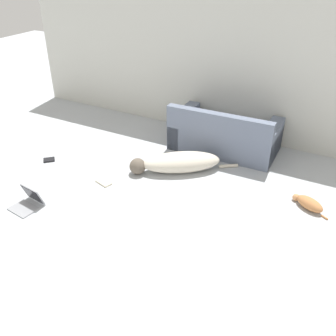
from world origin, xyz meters
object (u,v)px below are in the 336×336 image
at_px(couch, 224,135).
at_px(book_black, 49,160).
at_px(book_cream, 104,182).
at_px(laptop_open, 29,200).
at_px(cat, 309,203).
at_px(dog, 178,162).

bearing_deg(couch, book_black, 34.53).
relative_size(couch, book_cream, 6.48).
xyz_separation_m(couch, laptop_open, (-1.64, -2.64, -0.17)).
bearing_deg(laptop_open, cat, 34.61).
height_order(cat, book_black, cat).
distance_m(dog, cat, 1.89).
distance_m(dog, book_black, 2.03).
distance_m(couch, laptop_open, 3.11).
xyz_separation_m(couch, book_cream, (-1.12, -1.76, -0.24)).
relative_size(couch, dog, 1.20).
distance_m(cat, laptop_open, 3.57).
xyz_separation_m(couch, dog, (-0.35, -0.97, -0.11)).
height_order(book_black, book_cream, same).
bearing_deg(laptop_open, book_black, 128.94).
relative_size(dog, book_black, 6.64).
height_order(couch, laptop_open, couch).
xyz_separation_m(cat, book_black, (-3.79, -0.64, -0.06)).
height_order(dog, cat, dog).
bearing_deg(book_cream, book_black, 173.85).
height_order(dog, book_cream, dog).
relative_size(cat, laptop_open, 1.31).
bearing_deg(book_cream, dog, 46.11).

